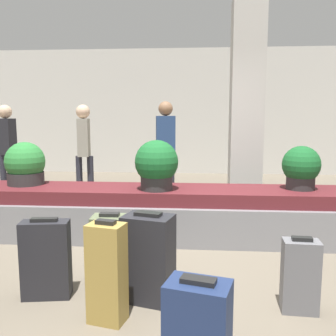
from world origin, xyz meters
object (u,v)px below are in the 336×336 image
at_px(suitcase_8, 148,258).
at_px(traveler_2, 7,144).
at_px(suitcase_5, 46,259).
at_px(traveler_1, 166,142).
at_px(suitcase_7, 198,327).
at_px(potted_plant_1, 25,165).
at_px(suitcase_0, 107,273).
at_px(potted_plant_0, 301,168).
at_px(suitcase_6, 300,276).
at_px(potted_plant_2, 157,165).
at_px(suitcase_4, 110,249).
at_px(traveler_0, 84,144).
at_px(pillar, 246,110).

bearing_deg(suitcase_8, traveler_2, 145.43).
relative_size(suitcase_5, traveler_1, 0.39).
distance_m(suitcase_8, traveler_2, 4.64).
relative_size(suitcase_5, suitcase_7, 1.17).
bearing_deg(suitcase_5, potted_plant_1, 110.47).
distance_m(suitcase_0, traveler_1, 3.91).
distance_m(suitcase_0, potted_plant_0, 2.84).
bearing_deg(suitcase_7, potted_plant_1, 145.77).
bearing_deg(suitcase_0, suitcase_6, 23.31).
xyz_separation_m(suitcase_8, potted_plant_1, (-1.84, 1.74, 0.52)).
distance_m(suitcase_0, potted_plant_1, 2.66).
distance_m(suitcase_8, potted_plant_2, 1.63).
xyz_separation_m(suitcase_7, traveler_1, (-0.56, 4.34, 0.78)).
height_order(potted_plant_2, traveler_2, traveler_2).
bearing_deg(suitcase_7, suitcase_4, 139.72).
xyz_separation_m(suitcase_7, suitcase_8, (-0.40, 0.83, 0.08)).
bearing_deg(suitcase_0, potted_plant_1, 140.25).
height_order(suitcase_4, traveler_1, traveler_1).
bearing_deg(suitcase_6, potted_plant_0, 79.30).
bearing_deg(suitcase_0, suitcase_8, 66.03).
bearing_deg(traveler_0, potted_plant_2, 29.27).
height_order(potted_plant_0, potted_plant_2, potted_plant_2).
bearing_deg(suitcase_8, suitcase_5, -164.30).
distance_m(suitcase_8, potted_plant_1, 2.58).
height_order(suitcase_8, potted_plant_0, potted_plant_0).
relative_size(suitcase_6, suitcase_7, 1.03).
xyz_separation_m(potted_plant_0, traveler_2, (-4.63, 1.79, 0.13)).
distance_m(suitcase_7, potted_plant_0, 2.88).
bearing_deg(suitcase_5, traveler_0, 93.06).
bearing_deg(traveler_2, suitcase_7, -30.31).
height_order(suitcase_7, potted_plant_0, potted_plant_0).
xyz_separation_m(suitcase_4, traveler_0, (-1.18, 3.12, 0.70)).
distance_m(pillar, traveler_0, 2.80).
xyz_separation_m(suitcase_5, traveler_1, (0.70, 3.52, 0.73)).
bearing_deg(traveler_2, suitcase_4, -29.22).
distance_m(traveler_1, traveler_2, 2.83).
bearing_deg(suitcase_8, traveler_0, 129.46).
relative_size(suitcase_6, potted_plant_1, 1.08).
relative_size(pillar, potted_plant_2, 5.31).
height_order(suitcase_4, suitcase_6, suitcase_4).
distance_m(suitcase_7, potted_plant_1, 3.47).
bearing_deg(traveler_1, potted_plant_1, -144.27).
relative_size(suitcase_7, potted_plant_0, 1.10).
height_order(suitcase_6, potted_plant_1, potted_plant_1).
relative_size(pillar, suitcase_4, 4.90).
xyz_separation_m(suitcase_4, traveler_1, (0.23, 3.20, 0.74)).
relative_size(suitcase_6, traveler_2, 0.35).
bearing_deg(suitcase_0, suitcase_5, 164.25).
relative_size(potted_plant_1, traveler_2, 0.33).
height_order(pillar, potted_plant_0, pillar).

